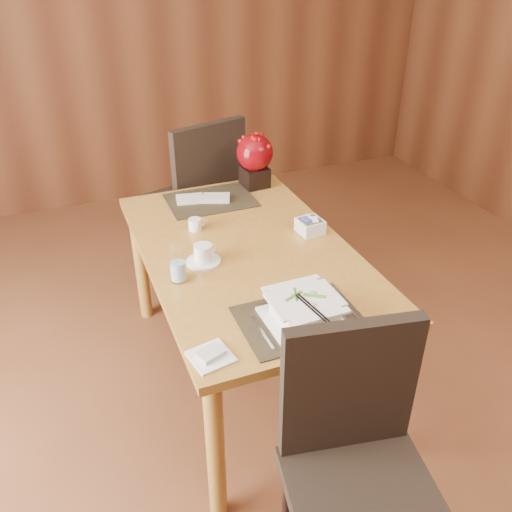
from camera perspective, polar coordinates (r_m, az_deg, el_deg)
name	(u,v)px	position (r m, az deg, el deg)	size (l,w,h in m)	color
ground	(298,463)	(2.53, 4.41, -20.88)	(6.00, 6.00, 0.00)	brown
back_wall	(132,21)	(4.47, -12.95, 22.97)	(5.00, 0.02, 2.80)	brown
dining_table	(248,268)	(2.49, -0.90, -1.23)	(0.90, 1.50, 0.75)	#B27E31
placemat_near	(300,319)	(2.02, 4.66, -6.64)	(0.45, 0.33, 0.01)	black
placemat_far	(211,200)	(2.90, -4.80, 5.89)	(0.45, 0.33, 0.01)	black
soup_setting	(304,311)	(1.98, 5.10, -5.80)	(0.28, 0.28, 0.11)	white
coffee_cup	(203,255)	(2.34, -5.58, 0.11)	(0.15, 0.15, 0.08)	white
water_glass	(178,264)	(2.21, -8.24, -0.79)	(0.07, 0.07, 0.16)	silver
creamer_jug	(195,224)	(2.61, -6.45, 3.32)	(0.08, 0.08, 0.06)	white
sugar_caddy	(310,226)	(2.58, 5.72, 3.15)	(0.11, 0.11, 0.07)	white
berry_decor	(255,158)	(3.00, -0.14, 10.32)	(0.20, 0.20, 0.30)	black
napkins_far	(205,198)	(2.89, -5.39, 6.06)	(0.28, 0.10, 0.03)	silver
bread_plate	(211,357)	(1.87, -4.78, -10.51)	(0.14, 0.14, 0.01)	white
near_chair	(357,456)	(1.85, 10.60, -20.01)	(0.54, 0.54, 1.00)	black
far_chair	(200,193)	(3.36, -5.96, 6.62)	(0.61, 0.61, 1.07)	black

